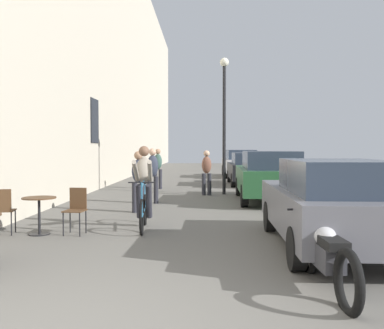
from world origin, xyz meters
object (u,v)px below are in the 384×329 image
street_lamp (224,108)px  parked_car_third (248,168)px  cafe_chair_mid_toward_wall (76,207)px  pedestrian_mid (153,172)px  cafe_table_mid (39,208)px  pedestrian_near (138,178)px  pedestrian_furthest (158,166)px  parked_car_fourth (240,163)px  cafe_chair_mid_toward_street (3,208)px  cyclist_on_bicycle (144,189)px  parked_car_nearest (330,203)px  parked_car_second (269,175)px  pedestrian_far (207,170)px  parked_motorcycle (326,255)px

street_lamp → parked_car_third: 4.80m
cafe_chair_mid_toward_wall → pedestrian_mid: 4.72m
cafe_table_mid → cafe_chair_mid_toward_wall: cafe_chair_mid_toward_wall is taller
pedestrian_near → pedestrian_furthest: (-0.18, 6.45, 0.03)m
pedestrian_mid → parked_car_fourth: size_ratio=0.37×
cafe_chair_mid_toward_street → cyclist_on_bicycle: (2.59, 0.79, 0.29)m
pedestrian_furthest → cafe_chair_mid_toward_street: bearing=-101.9°
cafe_chair_mid_toward_wall → cyclist_on_bicycle: size_ratio=0.51×
cyclist_on_bicycle → cafe_chair_mid_toward_wall: bearing=-152.4°
pedestrian_near → parked_car_nearest: bearing=-46.4°
cafe_chair_mid_toward_wall → cafe_chair_mid_toward_street: bearing=-173.7°
pedestrian_mid → parked_car_second: bearing=9.5°
pedestrian_mid → pedestrian_far: pedestrian_mid is taller
pedestrian_furthest → parked_car_nearest: pedestrian_furthest is taller
pedestrian_furthest → parked_car_nearest: size_ratio=0.39×
pedestrian_mid → pedestrian_furthest: pedestrian_mid is taller
pedestrian_mid → parked_car_third: bearing=61.6°
cafe_chair_mid_toward_wall → parked_car_fourth: parked_car_fourth is taller
cafe_table_mid → cafe_chair_mid_toward_wall: bearing=6.2°
parked_car_second → cafe_chair_mid_toward_wall: bearing=-130.9°
cafe_chair_mid_toward_wall → pedestrian_mid: pedestrian_mid is taller
cafe_chair_mid_toward_street → pedestrian_furthest: pedestrian_furthest is taller
parked_motorcycle → cafe_chair_mid_toward_street: bearing=150.4°
pedestrian_far → parked_car_second: (1.92, -1.75, -0.08)m
cafe_chair_mid_toward_street → pedestrian_near: size_ratio=0.56×
parked_motorcycle → street_lamp: bearing=93.8°
parked_car_nearest → parked_car_fourth: (0.04, 17.74, 0.05)m
cafe_table_mid → parked_car_nearest: size_ratio=0.17×
pedestrian_far → parked_motorcycle: bearing=-82.5°
cafe_table_mid → street_lamp: street_lamp is taller
pedestrian_furthest → street_lamp: size_ratio=0.34×
pedestrian_near → cafe_chair_mid_toward_street: bearing=-126.3°
cafe_chair_mid_toward_street → parked_car_third: bearing=62.7°
cafe_table_mid → pedestrian_near: 3.24m
street_lamp → cafe_chair_mid_toward_street: bearing=-121.7°
cafe_table_mid → parked_motorcycle: bearing=-33.6°
pedestrian_mid → pedestrian_near: bearing=-94.7°
parked_car_third → parked_car_second: bearing=-90.1°
pedestrian_near → pedestrian_far: bearing=66.7°
street_lamp → parked_car_second: 3.33m
pedestrian_mid → parked_car_third: (3.58, 6.62, -0.18)m
cyclist_on_bicycle → pedestrian_far: (1.36, 6.30, 0.08)m
pedestrian_near → pedestrian_far: 4.53m
cafe_table_mid → parked_car_fourth: size_ratio=0.16×
pedestrian_near → parked_motorcycle: pedestrian_near is taller
parked_car_fourth → parked_car_third: bearing=-90.7°
cafe_chair_mid_toward_wall → parked_car_third: bearing=68.1°
cafe_chair_mid_toward_street → cafe_chair_mid_toward_wall: (1.36, 0.15, 0.00)m
cafe_table_mid → cafe_chair_mid_toward_street: cafe_chair_mid_toward_street is taller
cafe_chair_mid_toward_wall → parked_car_second: 6.88m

